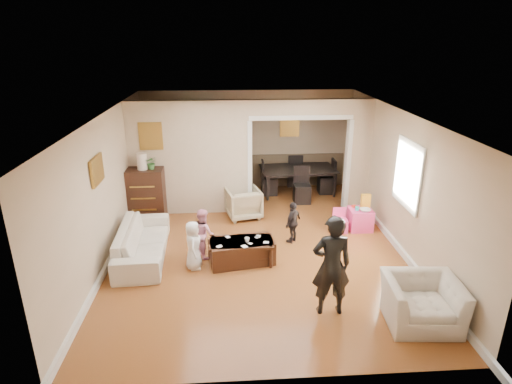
{
  "coord_description": "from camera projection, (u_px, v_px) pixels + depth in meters",
  "views": [
    {
      "loc": [
        -0.51,
        -7.49,
        3.91
      ],
      "look_at": [
        0.0,
        0.2,
        1.05
      ],
      "focal_mm": 29.69,
      "sensor_mm": 36.0,
      "label": 1
    }
  ],
  "objects": [
    {
      "name": "framed_art_alcove",
      "position": [
        290.0,
        125.0,
        11.09
      ],
      "size": [
        0.45,
        0.03,
        0.55
      ],
      "primitive_type": "cube",
      "color": "brown"
    },
    {
      "name": "child_kneel_a",
      "position": [
        193.0,
        245.0,
        7.42
      ],
      "size": [
        0.29,
        0.44,
        0.9
      ],
      "primitive_type": "imported",
      "rotation": [
        0.0,
        0.0,
        1.58
      ],
      "color": "white",
      "rests_on": "ground"
    },
    {
      "name": "adult_person",
      "position": [
        331.0,
        266.0,
        6.11
      ],
      "size": [
        0.58,
        0.38,
        1.57
      ],
      "primitive_type": "imported",
      "rotation": [
        0.0,
        0.0,
        3.15
      ],
      "color": "black",
      "rests_on": "ground"
    },
    {
      "name": "potted_plant",
      "position": [
        152.0,
        163.0,
        9.16
      ],
      "size": [
        0.26,
        0.23,
        0.29
      ],
      "primitive_type": "imported",
      "color": "#3E7835",
      "rests_on": "dresser"
    },
    {
      "name": "framed_art_partition",
      "position": [
        151.0,
        136.0,
        9.21
      ],
      "size": [
        0.45,
        0.03,
        0.55
      ],
      "primitive_type": "cube",
      "color": "brown",
      "rests_on": "partition_left"
    },
    {
      "name": "play_bowl",
      "position": [
        365.0,
        210.0,
        8.82
      ],
      "size": [
        0.23,
        0.23,
        0.06
      ],
      "primitive_type": "imported",
      "rotation": [
        0.0,
        0.0,
        -0.0
      ],
      "color": "white",
      "rests_on": "play_table"
    },
    {
      "name": "child_toddler",
      "position": [
        293.0,
        222.0,
        8.39
      ],
      "size": [
        0.48,
        0.52,
        0.85
      ],
      "primitive_type": "imported",
      "rotation": [
        0.0,
        0.0,
        -2.26
      ],
      "color": "black",
      "rests_on": "ground"
    },
    {
      "name": "play_table",
      "position": [
        360.0,
        219.0,
        9.02
      ],
      "size": [
        0.48,
        0.48,
        0.46
      ],
      "primitive_type": "cube",
      "rotation": [
        0.0,
        0.0,
        -0.0
      ],
      "color": "#FF4393",
      "rests_on": "ground"
    },
    {
      "name": "floor",
      "position": [
        257.0,
        245.0,
        8.4
      ],
      "size": [
        7.0,
        7.0,
        0.0
      ],
      "primitive_type": "plane",
      "color": "#A25829",
      "rests_on": "ground"
    },
    {
      "name": "sofa",
      "position": [
        143.0,
        242.0,
        7.87
      ],
      "size": [
        0.92,
        2.13,
        0.61
      ],
      "primitive_type": "imported",
      "rotation": [
        0.0,
        0.0,
        1.62
      ],
      "color": "beige",
      "rests_on": "ground"
    },
    {
      "name": "coffee_table",
      "position": [
        242.0,
        252.0,
        7.7
      ],
      "size": [
        1.23,
        0.77,
        0.43
      ],
      "primitive_type": "cube",
      "rotation": [
        0.0,
        0.0,
        0.18
      ],
      "color": "#3D1D13",
      "rests_on": "ground"
    },
    {
      "name": "partition_right",
      "position": [
        358.0,
        155.0,
        9.78
      ],
      "size": [
        0.55,
        0.18,
        2.6
      ],
      "primitive_type": "cube",
      "color": "#C5AC90",
      "rests_on": "ground"
    },
    {
      "name": "armchair_front",
      "position": [
        422.0,
        302.0,
        6.04
      ],
      "size": [
        1.09,
        0.97,
        0.67
      ],
      "primitive_type": "imported",
      "rotation": [
        0.0,
        0.0,
        -0.07
      ],
      "color": "beige",
      "rests_on": "ground"
    },
    {
      "name": "coffee_cup",
      "position": [
        247.0,
        240.0,
        7.57
      ],
      "size": [
        0.11,
        0.11,
        0.09
      ],
      "primitive_type": "imported",
      "rotation": [
        0.0,
        0.0,
        0.18
      ],
      "color": "silver",
      "rests_on": "coffee_table"
    },
    {
      "name": "toy_block",
      "position": [
        354.0,
        206.0,
        9.04
      ],
      "size": [
        0.1,
        0.08,
        0.05
      ],
      "primitive_type": "cube",
      "rotation": [
        0.0,
        0.0,
        0.35
      ],
      "color": "red",
      "rests_on": "play_table"
    },
    {
      "name": "armchair_back",
      "position": [
        243.0,
        203.0,
        9.59
      ],
      "size": [
        0.88,
        0.89,
        0.68
      ],
      "primitive_type": "imported",
      "rotation": [
        0.0,
        0.0,
        3.37
      ],
      "color": "tan",
      "rests_on": "ground"
    },
    {
      "name": "child_kneel_b",
      "position": [
        203.0,
        233.0,
        7.84
      ],
      "size": [
        0.54,
        0.57,
        0.94
      ],
      "primitive_type": "imported",
      "rotation": [
        0.0,
        0.0,
        2.1
      ],
      "color": "pink",
      "rests_on": "ground"
    },
    {
      "name": "table_lamp",
      "position": [
        142.0,
        161.0,
        9.14
      ],
      "size": [
        0.22,
        0.22,
        0.36
      ],
      "primitive_type": "cylinder",
      "color": "beige",
      "rests_on": "dresser"
    },
    {
      "name": "cyan_cup",
      "position": [
        357.0,
        209.0,
        8.88
      ],
      "size": [
        0.08,
        0.08,
        0.08
      ],
      "primitive_type": "cylinder",
      "color": "#22ACA4",
      "rests_on": "play_table"
    },
    {
      "name": "craft_papers",
      "position": [
        246.0,
        242.0,
        7.59
      ],
      "size": [
        0.95,
        0.52,
        0.0
      ],
      "color": "white",
      "rests_on": "coffee_table"
    },
    {
      "name": "framed_art_sofa_wall",
      "position": [
        97.0,
        170.0,
        7.04
      ],
      "size": [
        0.03,
        0.55,
        0.4
      ],
      "primitive_type": "cube",
      "color": "brown"
    },
    {
      "name": "partition_header",
      "position": [
        301.0,
        107.0,
        9.31
      ],
      "size": [
        2.22,
        0.18,
        0.35
      ],
      "primitive_type": "cube",
      "color": "#C5AC90",
      "rests_on": "partition_right"
    },
    {
      "name": "window_pane",
      "position": [
        408.0,
        174.0,
        7.65
      ],
      "size": [
        0.03,
        0.95,
        1.1
      ],
      "primitive_type": "cube",
      "color": "white",
      "rests_on": "ground"
    },
    {
      "name": "dresser",
      "position": [
        145.0,
        194.0,
        9.41
      ],
      "size": [
        0.85,
        0.48,
        1.17
      ],
      "primitive_type": "cube",
      "color": "#34180F",
      "rests_on": "ground"
    },
    {
      "name": "cereal_box",
      "position": [
        366.0,
        201.0,
        8.99
      ],
      "size": [
        0.2,
        0.07,
        0.3
      ],
      "primitive_type": "cube",
      "rotation": [
        0.0,
        0.0,
        -0.0
      ],
      "color": "yellow",
      "rests_on": "play_table"
    },
    {
      "name": "dining_table",
      "position": [
        298.0,
        181.0,
        11.04
      ],
      "size": [
        1.99,
        1.21,
        0.67
      ],
      "primitive_type": "imported",
      "rotation": [
        0.0,
        0.0,
        0.07
      ],
      "color": "black",
      "rests_on": "ground"
    },
    {
      "name": "partition_left",
      "position": [
        191.0,
        158.0,
        9.55
      ],
      "size": [
        2.75,
        0.18,
        2.6
      ],
      "primitive_type": "cube",
      "color": "#C5AC90",
      "rests_on": "ground"
    }
  ]
}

